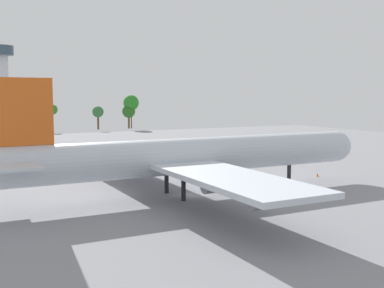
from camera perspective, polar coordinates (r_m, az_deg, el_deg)
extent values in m
plane|color=gray|center=(75.84, 0.00, -6.18)|extent=(265.35, 265.35, 0.00)
cylinder|color=silver|center=(74.76, 0.00, -1.41)|extent=(61.16, 5.66, 5.66)
sphere|color=silver|center=(92.78, 17.02, -0.24)|extent=(5.55, 5.55, 5.55)
cube|color=#D85919|center=(66.43, -20.13, 3.68)|extent=(8.56, 0.50, 9.06)
cube|color=silver|center=(62.34, -20.50, -2.47)|extent=(5.50, 8.49, 0.36)
cube|color=silver|center=(71.30, -21.38, -1.49)|extent=(5.50, 8.49, 0.36)
cube|color=silver|center=(59.55, 4.52, -4.15)|extent=(10.40, 28.81, 0.70)
cube|color=silver|center=(88.25, -6.58, -0.88)|extent=(10.40, 28.81, 0.70)
cylinder|color=gray|center=(63.97, 3.23, -4.84)|extent=(4.53, 2.38, 2.38)
cylinder|color=gray|center=(55.25, 8.90, -6.62)|extent=(4.53, 2.38, 2.38)
cylinder|color=gray|center=(84.83, -4.90, -2.18)|extent=(4.53, 2.38, 2.38)
cylinder|color=gray|center=(94.68, -7.37, -1.37)|extent=(4.53, 2.38, 2.38)
cylinder|color=black|center=(86.11, 11.67, -3.65)|extent=(0.70, 0.70, 3.53)
cylinder|color=black|center=(71.41, -1.04, -5.50)|extent=(0.70, 0.70, 3.53)
cylinder|color=black|center=(76.94, -3.10, -4.68)|extent=(0.70, 0.70, 3.53)
cube|color=silver|center=(124.09, 7.36, -0.89)|extent=(2.34, 2.34, 1.56)
cube|color=#4C8C4C|center=(126.32, 7.25, -0.88)|extent=(2.83, 3.23, 1.07)
cylinder|color=black|center=(124.08, 6.91, -1.24)|extent=(0.75, 1.05, 1.04)
cylinder|color=black|center=(124.27, 7.79, -1.24)|extent=(0.75, 1.05, 1.04)
cylinder|color=black|center=(126.80, 6.80, -1.09)|extent=(0.75, 1.05, 1.04)
cylinder|color=black|center=(127.00, 7.66, -1.09)|extent=(0.75, 1.05, 1.04)
cone|color=orange|center=(95.93, 14.95, -3.61)|extent=(0.50, 0.50, 0.71)
cylinder|color=silver|center=(199.39, -21.96, 5.43)|extent=(4.97, 4.97, 31.39)
cylinder|color=#334756|center=(200.15, -22.16, 10.46)|extent=(9.45, 9.45, 3.72)
cylinder|color=#51381E|center=(215.98, -21.90, 2.36)|extent=(0.73, 0.73, 8.17)
sphere|color=#235F23|center=(215.74, -21.96, 3.93)|extent=(6.11, 6.11, 6.11)
cylinder|color=#51381E|center=(216.80, -19.92, 2.58)|extent=(0.63, 0.63, 9.16)
sphere|color=#22762D|center=(216.57, -19.97, 4.15)|extent=(4.59, 4.59, 4.59)
cylinder|color=#51381E|center=(216.98, -19.58, 2.53)|extent=(0.72, 0.72, 8.72)
sphere|color=#2E7E27|center=(216.74, -19.64, 4.14)|extent=(5.78, 5.78, 5.78)
cylinder|color=#51381E|center=(218.01, -17.83, 2.52)|extent=(0.70, 0.70, 8.07)
sphere|color=#35662F|center=(217.77, -17.87, 4.05)|extent=(6.05, 6.05, 6.05)
cylinder|color=#51381E|center=(218.91, -16.51, 2.59)|extent=(0.54, 0.54, 8.24)
sphere|color=#307523|center=(218.68, -16.55, 4.02)|extent=(4.52, 4.52, 4.52)
cylinder|color=#51381E|center=(223.75, -11.30, 2.59)|extent=(0.89, 0.89, 6.70)
sphere|color=#326B36|center=(223.53, -11.33, 3.85)|extent=(5.19, 5.19, 5.19)
cylinder|color=#51381E|center=(228.38, -7.66, 2.68)|extent=(0.89, 0.89, 6.36)
sphere|color=#286321|center=(228.15, -7.68, 3.94)|extent=(6.25, 6.25, 6.25)
cylinder|color=#51381E|center=(228.72, -7.36, 3.16)|extent=(0.52, 0.52, 10.12)
sphere|color=#297F24|center=(228.49, -7.38, 4.98)|extent=(7.43, 7.43, 7.43)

